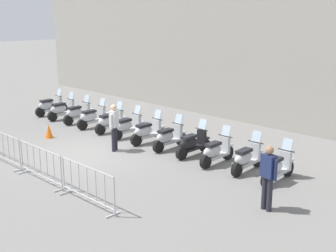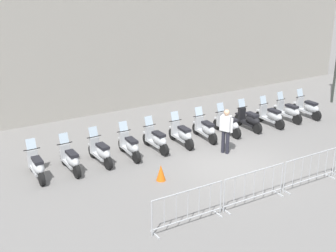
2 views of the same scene
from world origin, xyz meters
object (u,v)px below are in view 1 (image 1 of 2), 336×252
(traffic_cone, at_px, (49,131))
(motorcycle_3, at_px, (93,117))
(motorcycle_10, at_px, (247,158))
(barrier_segment_2, at_px, (41,165))
(motorcycle_0, at_px, (50,106))
(motorcycle_6, at_px, (147,132))
(motorcycle_2, at_px, (78,113))
(officer_mid_plaza, at_px, (268,174))
(motorcycle_8, at_px, (192,144))
(motorcycle_11, at_px, (277,168))
(barrier_segment_3, at_px, (87,185))
(motorcycle_4, at_px, (110,122))
(motorcycle_5, at_px, (128,127))
(motorcycle_1, at_px, (62,110))
(motorcycle_9, at_px, (216,151))
(motorcycle_7, at_px, (169,137))
(barrier_segment_1, at_px, (3,148))
(officer_near_row_end, at_px, (114,125))

(traffic_cone, bearing_deg, motorcycle_3, 98.37)
(motorcycle_10, distance_m, barrier_segment_2, 6.36)
(motorcycle_0, height_order, motorcycle_3, same)
(motorcycle_10, bearing_deg, traffic_cone, -157.17)
(motorcycle_6, bearing_deg, motorcycle_2, -172.66)
(motorcycle_10, distance_m, officer_mid_plaza, 2.84)
(motorcycle_8, bearing_deg, motorcycle_10, 6.86)
(motorcycle_11, xyz_separation_m, barrier_segment_2, (-4.48, -5.46, 0.07))
(motorcycle_6, bearing_deg, barrier_segment_3, -52.02)
(motorcycle_4, relative_size, motorcycle_5, 1.00)
(motorcycle_5, bearing_deg, officer_mid_plaza, -7.19)
(motorcycle_1, relative_size, barrier_segment_2, 0.76)
(motorcycle_5, distance_m, motorcycle_6, 1.14)
(motorcycle_5, height_order, motorcycle_9, same)
(motorcycle_11, xyz_separation_m, barrier_segment_3, (-2.14, -5.17, 0.07))
(motorcycle_7, distance_m, officer_mid_plaza, 5.80)
(traffic_cone, bearing_deg, motorcycle_0, 154.78)
(barrier_segment_1, height_order, traffic_cone, barrier_segment_1)
(barrier_segment_3, bearing_deg, officer_near_row_end, 139.09)
(officer_near_row_end, xyz_separation_m, traffic_cone, (-3.12, -1.15, -0.71))
(motorcycle_10, relative_size, officer_mid_plaza, 0.99)
(motorcycle_7, xyz_separation_m, motorcycle_8, (1.14, 0.14, 0.00))
(motorcycle_0, distance_m, motorcycle_4, 4.59)
(motorcycle_11, bearing_deg, motorcycle_9, -172.54)
(motorcycle_5, bearing_deg, motorcycle_8, 7.38)
(motorcycle_8, bearing_deg, motorcycle_5, -172.62)
(barrier_segment_2, bearing_deg, motorcycle_3, 136.52)
(motorcycle_7, relative_size, motorcycle_10, 1.00)
(motorcycle_5, xyz_separation_m, motorcycle_8, (3.41, 0.44, 0.00))
(officer_mid_plaza, bearing_deg, motorcycle_2, 177.14)
(motorcycle_3, height_order, motorcycle_11, same)
(motorcycle_2, relative_size, traffic_cone, 3.12)
(barrier_segment_2, height_order, officer_mid_plaza, officer_mid_plaza)
(motorcycle_9, bearing_deg, motorcycle_6, -174.75)
(motorcycle_8, relative_size, barrier_segment_3, 0.76)
(motorcycle_10, relative_size, traffic_cone, 3.13)
(motorcycle_11, xyz_separation_m, barrier_segment_1, (-6.82, -5.76, 0.07))
(barrier_segment_3, bearing_deg, motorcycle_4, 143.67)
(motorcycle_1, distance_m, motorcycle_9, 9.17)
(motorcycle_8, height_order, motorcycle_9, same)
(motorcycle_0, height_order, motorcycle_1, same)
(motorcycle_1, bearing_deg, motorcycle_2, 11.17)
(motorcycle_4, height_order, motorcycle_5, same)
(motorcycle_1, xyz_separation_m, officer_near_row_end, (5.71, -0.70, 0.53))
(motorcycle_0, distance_m, barrier_segment_2, 8.96)
(barrier_segment_1, bearing_deg, traffic_cone, 128.28)
(officer_mid_plaza, bearing_deg, motorcycle_3, 176.15)
(motorcycle_7, xyz_separation_m, barrier_segment_2, (0.08, -5.00, 0.07))
(motorcycle_5, xyz_separation_m, traffic_cone, (-1.95, -2.50, -0.18))
(motorcycle_3, distance_m, motorcycle_6, 3.44)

